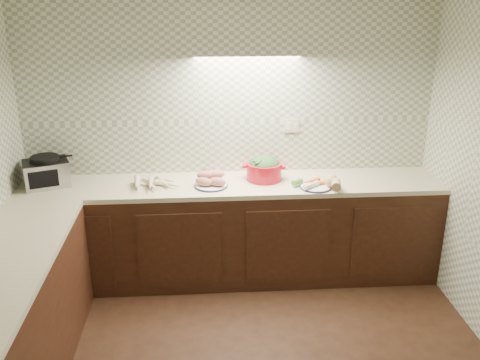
{
  "coord_description": "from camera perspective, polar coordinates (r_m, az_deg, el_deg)",
  "views": [
    {
      "loc": [
        -0.24,
        -2.77,
        2.54
      ],
      "look_at": [
        0.05,
        1.25,
        1.02
      ],
      "focal_mm": 40.0,
      "sensor_mm": 36.0,
      "label": 1
    }
  ],
  "objects": [
    {
      "name": "room",
      "position": [
        2.93,
        0.75,
        2.51
      ],
      "size": [
        3.6,
        3.6,
        2.6
      ],
      "color": "black",
      "rests_on": "ground"
    },
    {
      "name": "parsnip_pile",
      "position": [
        4.62,
        -9.29,
        0.02
      ],
      "size": [
        0.31,
        0.39,
        0.08
      ],
      "color": "beige",
      "rests_on": "counter"
    },
    {
      "name": "onion_bowl",
      "position": [
        4.67,
        -3.4,
        0.57
      ],
      "size": [
        0.13,
        0.13,
        0.1
      ],
      "color": "black",
      "rests_on": "counter"
    },
    {
      "name": "counter",
      "position": [
        4.06,
        -9.98,
        -10.67
      ],
      "size": [
        3.6,
        3.6,
        0.9
      ],
      "color": "black",
      "rests_on": "ground"
    },
    {
      "name": "dutch_oven",
      "position": [
        4.63,
        2.58,
        1.26
      ],
      "size": [
        0.38,
        0.35,
        0.21
      ],
      "rotation": [
        0.0,
        0.0,
        -0.17
      ],
      "color": "red",
      "rests_on": "counter"
    },
    {
      "name": "toaster_oven",
      "position": [
        4.77,
        -19.95,
        0.8
      ],
      "size": [
        0.43,
        0.39,
        0.26
      ],
      "rotation": [
        0.0,
        0.0,
        0.35
      ],
      "color": "black",
      "rests_on": "counter"
    },
    {
      "name": "sweet_potato_plate",
      "position": [
        4.5,
        -3.14,
        -0.06
      ],
      "size": [
        0.28,
        0.28,
        0.13
      ],
      "rotation": [
        0.0,
        0.0,
        0.0
      ],
      "color": "#1A1845",
      "rests_on": "counter"
    },
    {
      "name": "veg_plate",
      "position": [
        4.51,
        8.73,
        -0.31
      ],
      "size": [
        0.42,
        0.3,
        0.12
      ],
      "rotation": [
        0.0,
        0.0,
        -0.37
      ],
      "color": "#1A1845",
      "rests_on": "counter"
    }
  ]
}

